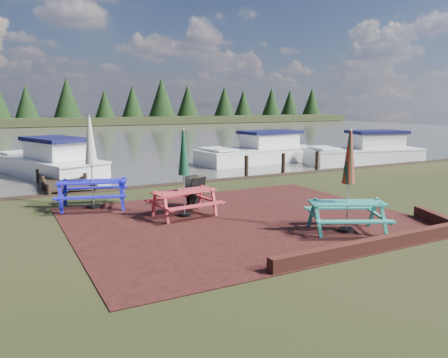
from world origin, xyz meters
TOP-DOWN VIEW (x-y plane):
  - ground at (0.00, 0.00)m, footprint 120.00×120.00m
  - paving at (0.00, 1.00)m, footprint 9.00×7.50m
  - brick_wall at (2.15, -2.42)m, footprint 6.21×1.79m
  - water at (0.00, 37.00)m, footprint 120.00×60.00m
  - far_treeline at (0.00, 66.00)m, footprint 120.00×10.00m
  - picnic_table_teal at (1.69, -1.21)m, footprint 2.34×2.25m
  - picnic_table_red at (-1.25, 2.09)m, footprint 1.93×1.76m
  - picnic_table_blue at (-3.32, 4.30)m, footprint 2.44×2.29m
  - chalkboard at (-0.58, 2.89)m, footprint 0.65×0.79m
  - jetty at (-3.50, 11.28)m, footprint 1.76×9.08m
  - boat_jetty at (-3.64, 12.69)m, footprint 4.65×7.42m
  - boat_near at (7.81, 12.32)m, footprint 7.57×3.22m
  - boat_far at (12.80, 9.01)m, footprint 6.96×3.83m

SIDE VIEW (x-z plane):
  - ground at x=0.00m, z-range 0.00..0.00m
  - water at x=0.00m, z-range -0.01..0.01m
  - paving at x=0.00m, z-range 0.00..0.02m
  - jetty at x=-3.50m, z-range -0.39..0.61m
  - brick_wall at x=2.15m, z-range 0.00..0.30m
  - boat_near at x=7.81m, z-range -0.60..1.39m
  - boat_jetty at x=-3.64m, z-range -0.61..1.43m
  - boat_far at x=12.80m, z-range -0.61..1.45m
  - chalkboard at x=-0.58m, z-range 0.02..0.99m
  - picnic_table_red at x=-1.25m, z-range -0.36..2.08m
  - picnic_table_teal at x=1.69m, z-range -0.38..2.14m
  - picnic_table_blue at x=-3.32m, z-range -0.42..2.37m
  - far_treeline at x=0.00m, z-range -0.77..7.33m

